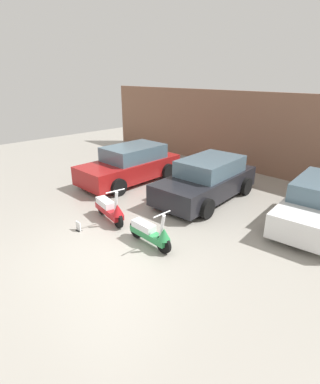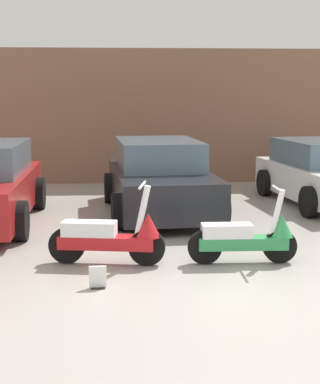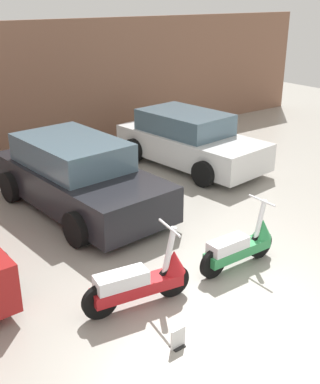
% 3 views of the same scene
% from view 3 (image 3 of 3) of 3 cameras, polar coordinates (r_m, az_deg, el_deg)
% --- Properties ---
extents(ground_plane, '(28.00, 28.00, 0.00)m').
position_cam_3_polar(ground_plane, '(6.75, 11.88, -12.85)').
color(ground_plane, '#9E998E').
extents(wall_back, '(19.60, 0.12, 3.28)m').
position_cam_3_polar(wall_back, '(12.52, -16.23, 11.43)').
color(wall_back, '#845B47').
rests_on(wall_back, ground_plane).
extents(scooter_front_left, '(1.52, 0.59, 1.07)m').
position_cam_3_polar(scooter_front_left, '(6.40, -2.14, -10.40)').
color(scooter_front_left, black).
rests_on(scooter_front_left, ground_plane).
extents(scooter_front_right, '(1.43, 0.52, 1.00)m').
position_cam_3_polar(scooter_front_right, '(7.37, 9.58, -6.18)').
color(scooter_front_right, black).
rests_on(scooter_front_right, ground_plane).
extents(car_rear_center, '(2.15, 4.08, 1.35)m').
position_cam_3_polar(car_rear_center, '(9.25, -9.71, 1.85)').
color(car_rear_center, black).
rests_on(car_rear_center, ground_plane).
extents(car_rear_right, '(2.12, 3.89, 1.27)m').
position_cam_3_polar(car_rear_right, '(11.56, 3.47, 6.14)').
color(car_rear_right, white).
rests_on(car_rear_right, ground_plane).
extents(placard_near_left_scooter, '(0.20, 0.12, 0.26)m').
position_cam_3_polar(placard_near_left_scooter, '(5.87, 2.15, -17.03)').
color(placard_near_left_scooter, black).
rests_on(placard_near_left_scooter, ground_plane).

